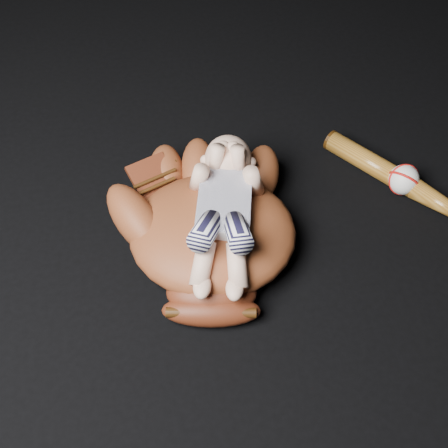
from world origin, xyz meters
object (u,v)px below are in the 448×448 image
at_px(baseball_bat, 426,195).
at_px(baseball, 404,180).
at_px(newborn_baby, 224,213).
at_px(baseball_glove, 213,228).

distance_m(baseball_bat, baseball, 0.06).
relative_size(newborn_baby, baseball, 5.40).
height_order(baseball_glove, newborn_baby, newborn_baby).
xyz_separation_m(baseball_glove, baseball_bat, (0.48, 0.06, -0.05)).
bearing_deg(newborn_baby, baseball_glove, 166.52).
relative_size(baseball_glove, baseball, 6.97).
bearing_deg(baseball, baseball_glove, -167.51).
bearing_deg(baseball, baseball_bat, -48.76).
height_order(baseball_bat, baseball, baseball).
distance_m(baseball_glove, baseball, 0.45).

